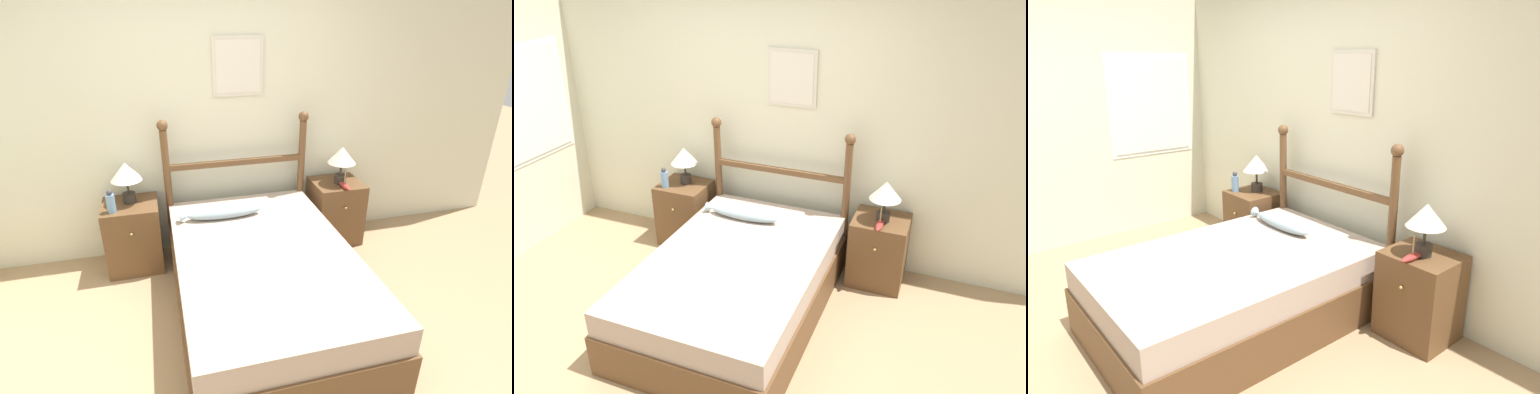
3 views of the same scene
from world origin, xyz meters
The scene contains 12 objects.
ground_plane centered at (0.00, 0.00, 0.00)m, with size 16.00×16.00×0.00m, color #9E7F5B.
wall_back centered at (0.00, 1.73, 1.28)m, with size 6.40×0.08×2.55m.
wall_left centered at (-2.13, 0.02, 1.28)m, with size 0.08×6.40×2.55m.
bed centered at (0.24, 0.59, 0.26)m, with size 1.32×2.00×0.53m.
headboard centered at (0.24, 1.56, 0.74)m, with size 1.35×0.09×1.31m.
nightstand_left centered at (-0.73, 1.46, 0.31)m, with size 0.47×0.45×0.62m.
nightstand_right centered at (1.21, 1.46, 0.31)m, with size 0.47×0.45×0.62m.
table_lamp_left centered at (-0.72, 1.50, 0.89)m, with size 0.26×0.26×0.36m.
table_lamp_right centered at (1.22, 1.43, 0.89)m, with size 0.26×0.26×0.36m.
bottle centered at (-0.86, 1.34, 0.71)m, with size 0.07×0.07×0.20m.
model_boat centered at (1.22, 1.32, 0.65)m, with size 0.06×0.23×0.18m.
fish_pillow centered at (0.03, 1.18, 0.58)m, with size 0.69×0.15×0.10m.
Camera 3 is at (2.78, -1.06, 1.88)m, focal length 32.00 mm.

